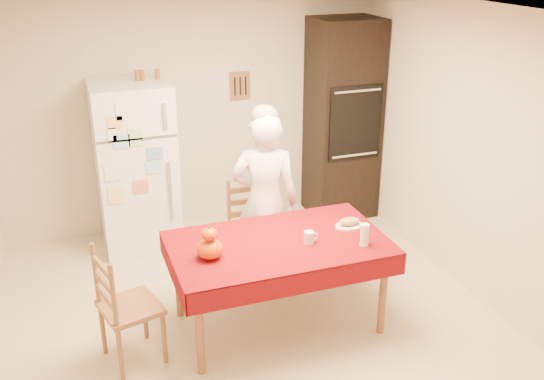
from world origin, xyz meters
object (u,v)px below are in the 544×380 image
chair_far (251,227)px  coffee_mug (309,238)px  chair_left (121,303)px  dining_table (278,250)px  bread_plate (349,226)px  oven_cabinet (343,120)px  seated_woman (265,202)px  pumpkin_lower (210,249)px  refrigerator (136,167)px  wine_glass (365,235)px

chair_far → coffee_mug: (0.18, -0.92, 0.30)m
chair_left → dining_table: bearing=-101.4°
dining_table → coffee_mug: bearing=-25.8°
bread_plate → chair_far: bearing=128.2°
chair_left → coffee_mug: (1.45, -0.03, 0.30)m
dining_table → chair_left: bearing=-176.8°
oven_cabinet → seated_woman: (-1.33, -1.22, -0.28)m
oven_cabinet → dining_table: (-1.44, -1.87, -0.41)m
oven_cabinet → chair_far: bearing=-143.2°
coffee_mug → pumpkin_lower: 0.78m
dining_table → bread_plate: bearing=4.7°
pumpkin_lower → refrigerator: bearing=98.4°
pumpkin_lower → wine_glass: size_ratio=1.14×
dining_table → pumpkin_lower: 0.59m
seated_woman → coffee_mug: (0.10, -0.75, -0.00)m
oven_cabinet → pumpkin_lower: oven_cabinet is taller
oven_cabinet → dining_table: 2.39m
chair_far → seated_woman: seated_woman is taller
chair_left → seated_woman: (1.35, 0.71, 0.31)m
chair_left → bread_plate: bearing=-100.9°
oven_cabinet → refrigerator: bearing=-178.8°
chair_left → bread_plate: size_ratio=3.96×
pumpkin_lower → coffee_mug: bearing=-2.4°
seated_woman → dining_table: bearing=99.8°
oven_cabinet → wine_glass: (-0.83, -2.14, -0.25)m
seated_woman → coffee_mug: 0.76m
seated_woman → coffee_mug: bearing=117.3°
oven_cabinet → pumpkin_lower: 2.80m
oven_cabinet → bread_plate: oven_cabinet is taller
chair_far → seated_woman: (0.07, -0.17, 0.31)m
refrigerator → dining_table: size_ratio=1.00×
chair_left → chair_far: bearing=-69.7°
chair_far → wine_glass: chair_far is taller
chair_left → pumpkin_lower: (0.67, -0.00, 0.33)m
dining_table → bread_plate: 0.65m
oven_cabinet → chair_far: oven_cabinet is taller
dining_table → chair_left: (-1.24, -0.07, -0.18)m
chair_left → pumpkin_lower: 0.75m
chair_far → bread_plate: size_ratio=3.96×
oven_cabinet → pumpkin_lower: (-2.00, -1.94, -0.26)m
coffee_mug → wine_glass: 0.43m
refrigerator → chair_left: size_ratio=1.79×
coffee_mug → dining_table: bearing=154.2°
dining_table → pumpkin_lower: pumpkin_lower is taller
wine_glass → bread_plate: bearing=84.3°
dining_table → seated_woman: seated_woman is taller
oven_cabinet → coffee_mug: 2.34m
chair_far → seated_woman: size_ratio=0.58×
seated_woman → oven_cabinet: bearing=-117.9°
chair_left → wine_glass: bearing=-110.9°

